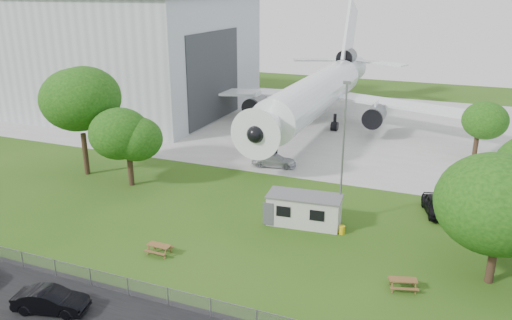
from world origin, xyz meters
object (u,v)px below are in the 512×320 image
at_px(picnic_east, 402,289).
at_px(car_centre_sedan, 51,301).
at_px(picnic_west, 160,254).
at_px(hangar, 108,50).
at_px(site_cabin, 304,210).
at_px(airliner, 318,91).

distance_m(picnic_east, car_centre_sedan, 22.47).
bearing_deg(picnic_east, picnic_west, 170.08).
bearing_deg(picnic_west, hangar, 132.16).
xyz_separation_m(site_cabin, car_centre_sedan, (-10.87, -17.55, -0.56)).
bearing_deg(picnic_east, airliner, 96.76).
bearing_deg(car_centre_sedan, hangar, 19.41).
bearing_deg(picnic_west, airliner, 89.61).
relative_size(hangar, picnic_west, 23.89).
height_order(site_cabin, car_centre_sedan, site_cabin).
bearing_deg(hangar, site_cabin, -35.62).
distance_m(hangar, picnic_west, 54.01).
bearing_deg(car_centre_sedan, site_cabin, -46.16).
bearing_deg(picnic_east, site_cabin, 125.50).
relative_size(hangar, car_centre_sedan, 9.46).
bearing_deg(hangar, picnic_west, -49.00).
xyz_separation_m(picnic_east, car_centre_sedan, (-19.78, -10.62, 0.75)).
xyz_separation_m(airliner, site_cabin, (7.50, -31.00, -3.96)).
relative_size(hangar, picnic_east, 23.89).
bearing_deg(hangar, airliner, -0.22).
bearing_deg(site_cabin, car_centre_sedan, -121.77).
distance_m(site_cabin, car_centre_sedan, 20.65).
xyz_separation_m(airliner, picnic_west, (-1.08, -39.99, -5.27)).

